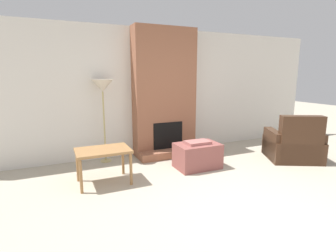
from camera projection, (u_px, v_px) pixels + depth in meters
name	position (u px, v px, depth m)	size (l,w,h in m)	color
ground_plane	(257.00, 216.00, 3.15)	(24.00, 24.00, 0.00)	#B2A893
wall_back	(161.00, 92.00, 5.60)	(8.06, 0.06, 2.60)	silver
fireplace	(165.00, 96.00, 5.41)	(1.31, 0.64, 2.60)	#935B42
ottoman	(197.00, 155.00, 4.74)	(0.78, 0.52, 0.50)	#8C4C47
armchair	(294.00, 146.00, 5.15)	(1.22, 1.19, 0.93)	#422819
side_table	(103.00, 154.00, 4.02)	(0.81, 0.56, 0.55)	#9E7042
floor_lamp_left	(102.00, 88.00, 4.86)	(0.41, 0.41, 1.58)	tan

